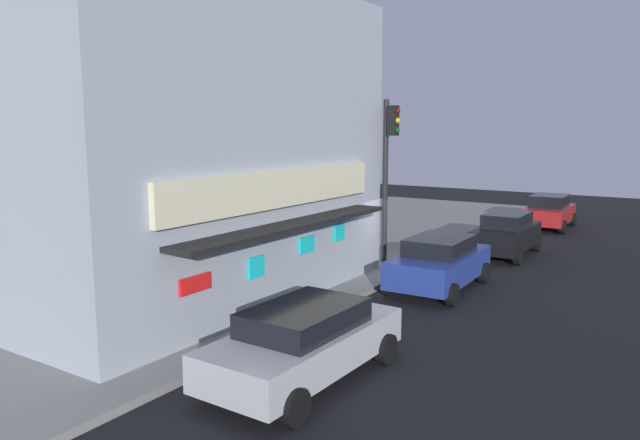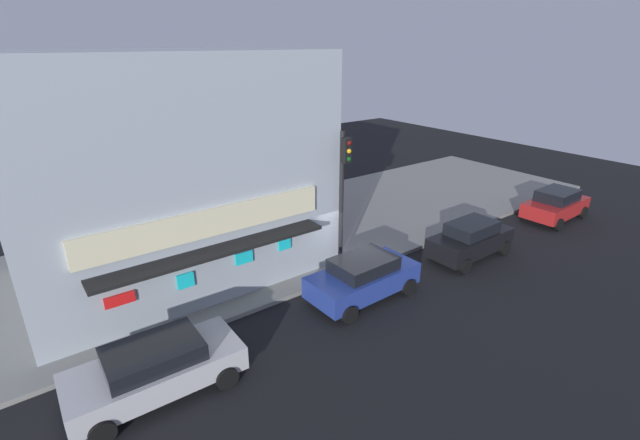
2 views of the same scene
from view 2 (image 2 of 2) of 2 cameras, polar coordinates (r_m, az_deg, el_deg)
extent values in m
plane|color=black|center=(18.44, 4.85, -6.83)|extent=(56.73, 56.73, 0.00)
cube|color=gray|center=(22.05, -3.82, -1.53)|extent=(37.82, 10.15, 0.17)
cube|color=#9EA8B2|center=(18.04, -18.97, 6.39)|extent=(11.06, 7.30, 8.42)
cube|color=beige|center=(15.01, -13.92, -0.33)|extent=(8.41, 0.16, 0.94)
cube|color=black|center=(15.07, -13.08, -3.93)|extent=(7.97, 0.90, 0.12)
cube|color=red|center=(15.06, -24.25, -9.29)|extent=(0.90, 0.08, 0.36)
cube|color=#19D8E5|center=(15.49, -16.83, -7.43)|extent=(0.57, 0.08, 0.52)
cube|color=#19D8E5|center=(16.11, -9.71, -4.78)|extent=(0.67, 0.08, 0.44)
cube|color=#19D8E5|center=(16.81, -4.57, -3.02)|extent=(0.52, 0.08, 0.48)
cylinder|color=black|center=(17.61, 2.73, 2.35)|extent=(0.18, 0.18, 5.56)
cube|color=black|center=(16.84, 3.40, 8.88)|extent=(0.32, 0.28, 0.95)
sphere|color=maroon|center=(16.66, 3.76, 9.79)|extent=(0.18, 0.18, 0.18)
sphere|color=yellow|center=(16.72, 3.73, 8.79)|extent=(0.18, 0.18, 0.18)
sphere|color=#0F4C19|center=(16.80, 3.71, 7.79)|extent=(0.18, 0.18, 0.18)
cylinder|color=gold|center=(16.37, -15.69, -9.54)|extent=(0.27, 0.27, 0.72)
sphere|color=gold|center=(16.15, -15.85, -8.23)|extent=(0.23, 0.23, 0.23)
cylinder|color=gold|center=(16.30, -16.35, -9.62)|extent=(0.12, 0.10, 0.10)
cylinder|color=gold|center=(16.40, -15.06, -9.25)|extent=(0.12, 0.10, 0.10)
cylinder|color=#2D2D2D|center=(15.95, -28.87, -12.45)|extent=(0.52, 0.52, 0.80)
cylinder|color=navy|center=(19.16, -2.07, -3.60)|extent=(0.22, 0.22, 0.85)
cylinder|color=navy|center=(19.17, -0.81, -3.56)|extent=(0.22, 0.22, 0.85)
cube|color=#334C8C|center=(18.85, -1.46, -1.49)|extent=(0.46, 0.53, 0.68)
sphere|color=tan|center=(18.66, -1.47, -0.15)|extent=(0.22, 0.22, 0.22)
cylinder|color=#334C8C|center=(18.62, -1.42, -1.91)|extent=(0.14, 0.14, 0.61)
cylinder|color=#334C8C|center=(19.10, -1.50, -1.27)|extent=(0.14, 0.14, 0.61)
cube|color=black|center=(20.50, 18.65, -2.64)|extent=(4.10, 1.72, 0.81)
cube|color=black|center=(20.25, 18.88, -0.94)|extent=(2.22, 1.43, 0.51)
cylinder|color=black|center=(22.18, 18.91, -1.93)|extent=(0.64, 0.23, 0.64)
cylinder|color=black|center=(21.41, 22.53, -3.33)|extent=(0.64, 0.23, 0.64)
cylinder|color=black|center=(20.03, 14.23, -3.98)|extent=(0.64, 0.23, 0.64)
cylinder|color=black|center=(19.18, 18.07, -5.65)|extent=(0.64, 0.23, 0.64)
cube|color=#AD1E1E|center=(26.69, 27.87, 1.50)|extent=(3.98, 1.94, 0.73)
cube|color=black|center=(26.50, 28.12, 2.82)|extent=(2.16, 1.60, 0.56)
cylinder|color=black|center=(28.34, 27.29, 1.91)|extent=(0.65, 0.24, 0.64)
cylinder|color=black|center=(27.71, 30.64, 0.84)|extent=(0.65, 0.24, 0.64)
cylinder|color=black|center=(25.97, 24.64, 0.69)|extent=(0.65, 0.24, 0.64)
cylinder|color=black|center=(25.27, 28.24, -0.51)|extent=(0.65, 0.24, 0.64)
cube|color=#B7B7BC|center=(13.28, -20.23, -17.70)|extent=(4.55, 1.98, 0.70)
cube|color=black|center=(12.93, -20.57, -15.69)|extent=(2.47, 1.63, 0.46)
cylinder|color=black|center=(14.53, -15.00, -14.89)|extent=(0.64, 0.23, 0.64)
cylinder|color=black|center=(13.13, -11.83, -19.16)|extent=(0.64, 0.23, 0.64)
cylinder|color=black|center=(14.10, -27.61, -18.25)|extent=(0.64, 0.23, 0.64)
cylinder|color=black|center=(12.65, -26.10, -23.23)|extent=(0.64, 0.23, 0.64)
cube|color=navy|center=(16.54, 5.50, -7.63)|extent=(4.23, 1.97, 0.79)
cube|color=black|center=(16.24, 5.59, -5.65)|extent=(2.30, 1.63, 0.49)
cylinder|color=black|center=(18.22, 6.84, -6.14)|extent=(0.64, 0.23, 0.64)
cylinder|color=black|center=(17.13, 11.25, -8.40)|extent=(0.64, 0.23, 0.64)
cylinder|color=black|center=(16.53, -0.56, -9.12)|extent=(0.64, 0.23, 0.64)
cylinder|color=black|center=(15.31, 3.79, -11.96)|extent=(0.64, 0.23, 0.64)
camera|label=1|loc=(8.96, -85.84, -27.07)|focal=33.76mm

